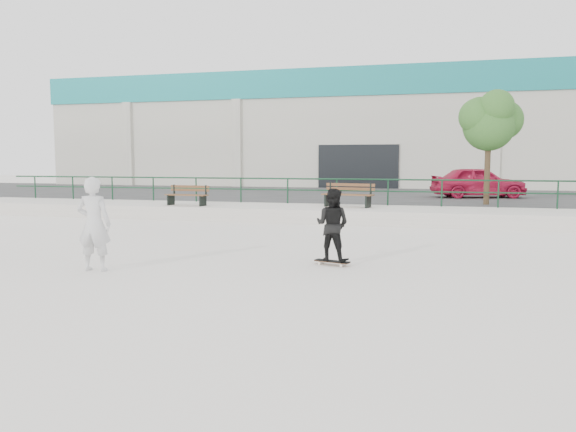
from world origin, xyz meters
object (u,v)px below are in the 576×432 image
(bench_left, at_px, (187,195))
(skateboard, at_px, (332,262))
(tree, at_px, (490,120))
(seated_skater, at_px, (94,224))
(standing_skater, at_px, (332,225))
(bench_right, at_px, (348,195))
(red_car, at_px, (478,182))

(bench_left, relative_size, skateboard, 2.17)
(tree, bearing_deg, seated_skater, -122.47)
(bench_left, xyz_separation_m, standing_skater, (7.19, -8.14, -0.02))
(bench_left, height_order, seated_skater, seated_skater)
(tree, xyz_separation_m, standing_skater, (-4.04, -11.61, -2.93))
(bench_right, distance_m, skateboard, 9.19)
(bench_left, xyz_separation_m, tree, (11.23, 3.47, 2.92))
(bench_left, height_order, red_car, red_car)
(tree, xyz_separation_m, skateboard, (-4.04, -11.61, -3.73))
(seated_skater, bearing_deg, tree, -129.90)
(bench_left, bearing_deg, tree, 23.29)
(standing_skater, height_order, seated_skater, seated_skater)
(seated_skater, bearing_deg, red_car, -123.06)
(bench_right, bearing_deg, skateboard, -71.19)
(tree, bearing_deg, standing_skater, -109.16)
(tree, distance_m, skateboard, 12.85)
(skateboard, height_order, standing_skater, standing_skater)
(red_car, bearing_deg, standing_skater, 151.85)
(bench_left, relative_size, bench_right, 0.87)
(skateboard, bearing_deg, tree, 86.91)
(bench_right, height_order, red_car, red_car)
(red_car, bearing_deg, seated_skater, 140.23)
(skateboard, height_order, seated_skater, seated_skater)
(red_car, bearing_deg, bench_left, 110.50)
(bench_right, distance_m, standing_skater, 9.15)
(bench_right, bearing_deg, tree, 38.31)
(tree, bearing_deg, bench_left, -162.83)
(red_car, height_order, seated_skater, red_car)
(bench_left, height_order, skateboard, bench_left)
(red_car, relative_size, skateboard, 5.28)
(skateboard, bearing_deg, bench_left, 147.52)
(bench_left, height_order, standing_skater, standing_skater)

